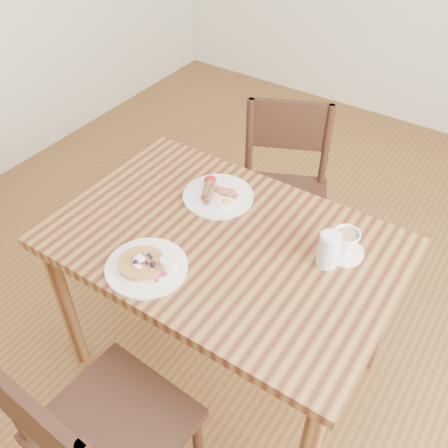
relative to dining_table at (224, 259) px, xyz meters
name	(u,v)px	position (x,y,z in m)	size (l,w,h in m)	color
ground	(224,360)	(0.00, 0.00, -0.65)	(5.00, 5.00, 0.00)	brown
dining_table	(224,259)	(0.00, 0.00, 0.00)	(1.20, 0.80, 0.75)	olive
chair_near	(98,433)	(0.00, -0.68, -0.16)	(0.44, 0.44, 0.88)	#341913
chair_far	(283,189)	(-0.11, 0.66, -0.16)	(0.56, 0.56, 0.88)	#341913
pancake_plate	(148,266)	(-0.13, -0.25, 0.11)	(0.27, 0.27, 0.06)	white
breakfast_plate	(217,195)	(-0.15, 0.18, 0.11)	(0.27, 0.27, 0.04)	white
teacup_saucer	(345,244)	(0.37, 0.17, 0.14)	(0.14, 0.14, 0.09)	white
water_glass	(329,250)	(0.35, 0.09, 0.16)	(0.07, 0.07, 0.12)	silver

